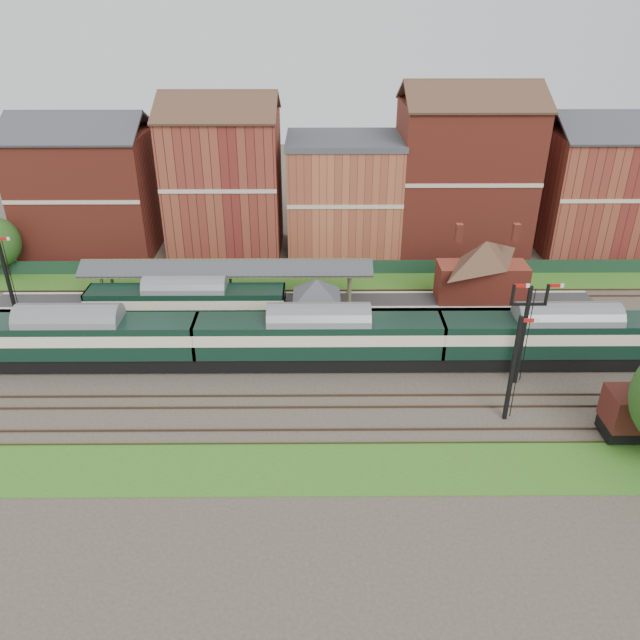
{
  "coord_description": "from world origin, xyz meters",
  "views": [
    {
      "loc": [
        -3.05,
        -41.9,
        26.3
      ],
      "look_at": [
        -2.74,
        2.0,
        3.0
      ],
      "focal_mm": 35.0,
      "sensor_mm": 36.0,
      "label": 1
    }
  ],
  "objects_px": {
    "signal_box": "(317,311)",
    "platform_railcar": "(187,303)",
    "semaphore_bracket": "(524,329)",
    "dmu_train": "(319,337)"
  },
  "relations": [
    {
      "from": "semaphore_bracket",
      "to": "signal_box",
      "type": "bearing_deg",
      "value": 159.08
    },
    {
      "from": "signal_box",
      "to": "semaphore_bracket",
      "type": "xyz_separation_m",
      "value": [
        15.04,
        -5.75,
        1.44
      ]
    },
    {
      "from": "semaphore_bracket",
      "to": "dmu_train",
      "type": "height_order",
      "value": "semaphore_bracket"
    },
    {
      "from": "signal_box",
      "to": "dmu_train",
      "type": "xyz_separation_m",
      "value": [
        0.16,
        -3.25,
        -0.65
      ]
    },
    {
      "from": "signal_box",
      "to": "semaphore_bracket",
      "type": "height_order",
      "value": "semaphore_bracket"
    },
    {
      "from": "semaphore_bracket",
      "to": "dmu_train",
      "type": "xyz_separation_m",
      "value": [
        -14.88,
        2.5,
        -2.09
      ]
    },
    {
      "from": "dmu_train",
      "to": "signal_box",
      "type": "bearing_deg",
      "value": 92.78
    },
    {
      "from": "signal_box",
      "to": "platform_railcar",
      "type": "relative_size",
      "value": 0.35
    },
    {
      "from": "platform_railcar",
      "to": "signal_box",
      "type": "bearing_deg",
      "value": -16.12
    },
    {
      "from": "platform_railcar",
      "to": "semaphore_bracket",
      "type": "bearing_deg",
      "value": -18.9
    }
  ]
}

